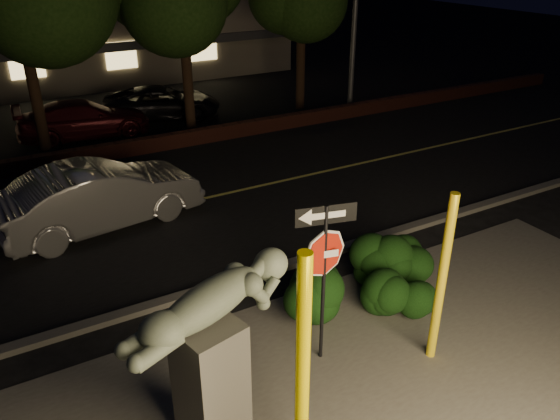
{
  "coord_description": "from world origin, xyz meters",
  "views": [
    {
      "loc": [
        -4.18,
        -5.66,
        6.28
      ],
      "look_at": [
        0.48,
        2.58,
        1.6
      ],
      "focal_mm": 35.0,
      "sensor_mm": 36.0,
      "label": 1
    }
  ],
  "objects_px": {
    "sculpture": "(211,345)",
    "parked_car_dark": "(162,103)",
    "yellow_pole_left": "(302,381)",
    "yellow_pole_right": "(442,281)",
    "signpost": "(325,254)",
    "parked_car_darkred": "(84,119)",
    "silver_sedan": "(100,196)"
  },
  "relations": [
    {
      "from": "yellow_pole_left",
      "to": "yellow_pole_right",
      "type": "bearing_deg",
      "value": 16.92
    },
    {
      "from": "signpost",
      "to": "parked_car_darkred",
      "type": "distance_m",
      "value": 13.83
    },
    {
      "from": "sculpture",
      "to": "parked_car_dark",
      "type": "relative_size",
      "value": 0.6
    },
    {
      "from": "yellow_pole_right",
      "to": "parked_car_dark",
      "type": "height_order",
      "value": "yellow_pole_right"
    },
    {
      "from": "parked_car_darkred",
      "to": "signpost",
      "type": "bearing_deg",
      "value": -172.77
    },
    {
      "from": "signpost",
      "to": "parked_car_dark",
      "type": "xyz_separation_m",
      "value": [
        2.2,
        14.61,
        -1.4
      ]
    },
    {
      "from": "silver_sedan",
      "to": "parked_car_dark",
      "type": "distance_m",
      "value": 9.08
    },
    {
      "from": "yellow_pole_right",
      "to": "parked_car_darkred",
      "type": "relative_size",
      "value": 0.67
    },
    {
      "from": "parked_car_darkred",
      "to": "parked_car_dark",
      "type": "bearing_deg",
      "value": -71.04
    },
    {
      "from": "signpost",
      "to": "parked_car_dark",
      "type": "bearing_deg",
      "value": 95.44
    },
    {
      "from": "yellow_pole_right",
      "to": "parked_car_dark",
      "type": "xyz_separation_m",
      "value": [
        0.56,
        15.49,
        -0.89
      ]
    },
    {
      "from": "yellow_pole_left",
      "to": "parked_car_dark",
      "type": "bearing_deg",
      "value": 77.25
    },
    {
      "from": "yellow_pole_left",
      "to": "silver_sedan",
      "type": "relative_size",
      "value": 0.71
    },
    {
      "from": "yellow_pole_left",
      "to": "parked_car_darkred",
      "type": "bearing_deg",
      "value": 87.89
    },
    {
      "from": "yellow_pole_right",
      "to": "silver_sedan",
      "type": "xyz_separation_m",
      "value": [
        -3.66,
        7.46,
        -0.71
      ]
    },
    {
      "from": "sculpture",
      "to": "parked_car_dark",
      "type": "bearing_deg",
      "value": 61.11
    },
    {
      "from": "yellow_pole_left",
      "to": "sculpture",
      "type": "distance_m",
      "value": 1.36
    },
    {
      "from": "silver_sedan",
      "to": "parked_car_darkred",
      "type": "distance_m",
      "value": 7.23
    },
    {
      "from": "yellow_pole_right",
      "to": "parked_car_darkred",
      "type": "height_order",
      "value": "yellow_pole_right"
    },
    {
      "from": "yellow_pole_right",
      "to": "sculpture",
      "type": "xyz_separation_m",
      "value": [
        -3.8,
        0.23,
        0.12
      ]
    },
    {
      "from": "sculpture",
      "to": "signpost",
      "type": "bearing_deg",
      "value": 3.7
    },
    {
      "from": "signpost",
      "to": "parked_car_darkred",
      "type": "xyz_separation_m",
      "value": [
        -0.95,
        13.73,
        -1.36
      ]
    },
    {
      "from": "sculpture",
      "to": "parked_car_dark",
      "type": "xyz_separation_m",
      "value": [
        4.36,
        15.26,
        -1.01
      ]
    },
    {
      "from": "yellow_pole_right",
      "to": "signpost",
      "type": "relative_size",
      "value": 1.07
    },
    {
      "from": "signpost",
      "to": "parked_car_dark",
      "type": "height_order",
      "value": "signpost"
    },
    {
      "from": "yellow_pole_left",
      "to": "yellow_pole_right",
      "type": "xyz_separation_m",
      "value": [
        3.16,
        0.96,
        -0.22
      ]
    },
    {
      "from": "sculpture",
      "to": "parked_car_darkred",
      "type": "height_order",
      "value": "sculpture"
    },
    {
      "from": "yellow_pole_left",
      "to": "silver_sedan",
      "type": "distance_m",
      "value": 8.49
    },
    {
      "from": "parked_car_darkred",
      "to": "sculpture",
      "type": "bearing_deg",
      "value": 178.45
    },
    {
      "from": "sculpture",
      "to": "parked_car_darkred",
      "type": "xyz_separation_m",
      "value": [
        1.21,
        14.38,
        -0.98
      ]
    },
    {
      "from": "yellow_pole_left",
      "to": "parked_car_dark",
      "type": "height_order",
      "value": "yellow_pole_left"
    },
    {
      "from": "yellow_pole_left",
      "to": "yellow_pole_right",
      "type": "relative_size",
      "value": 1.14
    }
  ]
}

